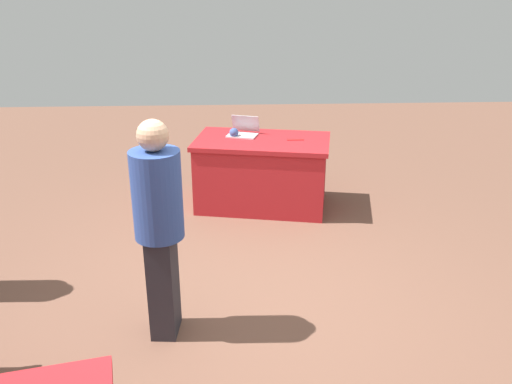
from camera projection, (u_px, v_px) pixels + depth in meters
ground_plane at (244, 308)px, 4.31m from camera, size 14.40×14.40×0.00m
table_foreground at (262, 173)px, 6.09m from camera, size 1.60×1.12×0.78m
person_attendee_browsing at (159, 222)px, 3.71m from camera, size 0.37×0.37×1.60m
laptop_silver at (243, 132)px, 6.09m from camera, size 0.39×0.37×0.21m
yarn_ball at (234, 133)px, 6.01m from camera, size 0.10×0.10×0.10m
scissors_red at (295, 140)px, 5.92m from camera, size 0.18×0.04×0.01m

